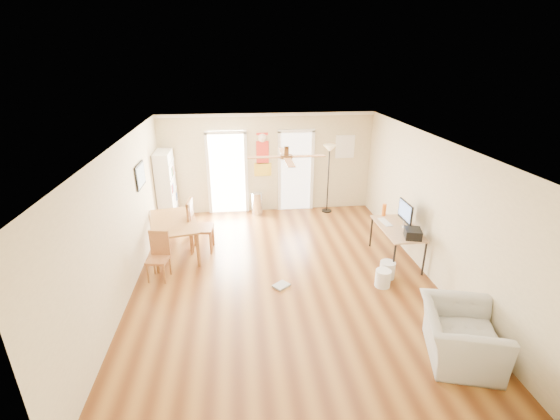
{
  "coord_description": "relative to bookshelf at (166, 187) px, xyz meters",
  "views": [
    {
      "loc": [
        -0.78,
        -6.25,
        3.94
      ],
      "look_at": [
        0.0,
        0.6,
        1.15
      ],
      "focal_mm": 24.67,
      "sensor_mm": 36.0,
      "label": 1
    }
  ],
  "objects": [
    {
      "name": "floor",
      "position": [
        2.55,
        -3.0,
        -0.9
      ],
      "size": [
        7.0,
        7.0,
        0.0
      ],
      "primitive_type": "plane",
      "color": "brown",
      "rests_on": "ground"
    },
    {
      "name": "ceiling",
      "position": [
        2.55,
        -3.0,
        1.7
      ],
      "size": [
        5.5,
        7.0,
        0.0
      ],
      "primitive_type": null,
      "color": "silver",
      "rests_on": "floor"
    },
    {
      "name": "wall_back",
      "position": [
        2.55,
        0.5,
        0.4
      ],
      "size": [
        5.5,
        0.04,
        2.6
      ],
      "primitive_type": null,
      "color": "beige",
      "rests_on": "floor"
    },
    {
      "name": "wall_front",
      "position": [
        2.55,
        -6.5,
        0.4
      ],
      "size": [
        5.5,
        0.04,
        2.6
      ],
      "primitive_type": null,
      "color": "beige",
      "rests_on": "floor"
    },
    {
      "name": "wall_left",
      "position": [
        -0.2,
        -3.0,
        0.4
      ],
      "size": [
        0.04,
        7.0,
        2.6
      ],
      "primitive_type": null,
      "color": "beige",
      "rests_on": "floor"
    },
    {
      "name": "wall_right",
      "position": [
        5.3,
        -3.0,
        0.4
      ],
      "size": [
        0.04,
        7.0,
        2.6
      ],
      "primitive_type": null,
      "color": "beige",
      "rests_on": "floor"
    },
    {
      "name": "crown_molding",
      "position": [
        2.55,
        -3.0,
        1.66
      ],
      "size": [
        5.5,
        7.0,
        0.08
      ],
      "primitive_type": null,
      "color": "white",
      "rests_on": "wall_back"
    },
    {
      "name": "kitchen_doorway",
      "position": [
        1.5,
        0.49,
        0.15
      ],
      "size": [
        0.9,
        0.1,
        2.1
      ],
      "primitive_type": null,
      "color": "white",
      "rests_on": "wall_back"
    },
    {
      "name": "bathroom_doorway",
      "position": [
        3.3,
        0.49,
        0.15
      ],
      "size": [
        0.8,
        0.1,
        2.1
      ],
      "primitive_type": null,
      "color": "white",
      "rests_on": "wall_back"
    },
    {
      "name": "wall_decal",
      "position": [
        2.42,
        0.48,
        0.65
      ],
      "size": [
        0.46,
        0.03,
        1.1
      ],
      "primitive_type": "cube",
      "color": "red",
      "rests_on": "wall_back"
    },
    {
      "name": "ac_grille",
      "position": [
        4.6,
        0.47,
        0.8
      ],
      "size": [
        0.5,
        0.04,
        0.6
      ],
      "primitive_type": "cube",
      "color": "white",
      "rests_on": "wall_back"
    },
    {
      "name": "framed_poster",
      "position": [
        -0.18,
        -1.6,
        0.8
      ],
      "size": [
        0.04,
        0.66,
        0.48
      ],
      "primitive_type": "cube",
      "color": "black",
      "rests_on": "wall_left"
    },
    {
      "name": "ceiling_fan",
      "position": [
        2.55,
        -3.3,
        1.53
      ],
      "size": [
        1.24,
        1.24,
        0.2
      ],
      "primitive_type": null,
      "color": "#593819",
      "rests_on": "ceiling"
    },
    {
      "name": "bookshelf",
      "position": [
        0.0,
        0.0,
        0.0
      ],
      "size": [
        0.54,
        0.87,
        1.81
      ],
      "primitive_type": null,
      "rotation": [
        0.0,
        0.0,
        -0.23
      ],
      "color": "white",
      "rests_on": "floor"
    },
    {
      "name": "dining_table",
      "position": [
        0.4,
        -1.76,
        -0.53
      ],
      "size": [
        1.19,
        1.66,
        0.75
      ],
      "primitive_type": null,
      "rotation": [
        0.0,
        0.0,
        0.2
      ],
      "color": "#986231",
      "rests_on": "floor"
    },
    {
      "name": "dining_chair_right_a",
      "position": [
        0.95,
        -1.58,
        -0.35
      ],
      "size": [
        0.46,
        0.46,
        1.11
      ],
      "primitive_type": null,
      "rotation": [
        0.0,
        0.0,
        1.55
      ],
      "color": "#9E5D33",
      "rests_on": "floor"
    },
    {
      "name": "dining_chair_right_b",
      "position": [
        0.95,
        -1.67,
        -0.34
      ],
      "size": [
        0.51,
        0.51,
        1.14
      ],
      "primitive_type": null,
      "rotation": [
        0.0,
        0.0,
        1.48
      ],
      "color": "#976330",
      "rests_on": "floor"
    },
    {
      "name": "dining_chair_near",
      "position": [
        0.22,
        -2.76,
        -0.45
      ],
      "size": [
        0.44,
        0.44,
        0.91
      ],
      "primitive_type": null,
      "rotation": [
        0.0,
        0.0,
        -0.19
      ],
      "color": "#AC6C37",
      "rests_on": "floor"
    },
    {
      "name": "trash_can",
      "position": [
        2.24,
        0.22,
        -0.61
      ],
      "size": [
        0.28,
        0.28,
        0.59
      ],
      "primitive_type": "cylinder",
      "rotation": [
        0.0,
        0.0,
        -0.03
      ],
      "color": "silver",
      "rests_on": "floor"
    },
    {
      "name": "torchiere_lamp",
      "position": [
        4.12,
        0.2,
        0.01
      ],
      "size": [
        0.4,
        0.4,
        1.82
      ],
      "primitive_type": null,
      "rotation": [
        0.0,
        0.0,
        -0.17
      ],
      "color": "black",
      "rests_on": "floor"
    },
    {
      "name": "computer_desk",
      "position": [
        4.91,
        -2.56,
        -0.54
      ],
      "size": [
        0.68,
        1.36,
        0.73
      ],
      "primitive_type": null,
      "color": "tan",
      "rests_on": "floor"
    },
    {
      "name": "imac",
      "position": [
        5.02,
        -2.57,
        0.1
      ],
      "size": [
        0.08,
        0.58,
        0.54
      ],
      "primitive_type": null,
      "rotation": [
        0.0,
        0.0,
        -0.0
      ],
      "color": "black",
      "rests_on": "computer_desk"
    },
    {
      "name": "keyboard",
      "position": [
        4.75,
        -2.28,
        -0.17
      ],
      "size": [
        0.17,
        0.44,
        0.02
      ],
      "primitive_type": "cube",
      "rotation": [
        0.0,
        0.0,
        0.07
      ],
      "color": "silver",
      "rests_on": "computer_desk"
    },
    {
      "name": "printer",
      "position": [
        5.0,
        -3.03,
        -0.09
      ],
      "size": [
        0.37,
        0.4,
        0.17
      ],
      "primitive_type": "cube",
      "rotation": [
        0.0,
        0.0,
        -0.27
      ],
      "color": "black",
      "rests_on": "computer_desk"
    },
    {
      "name": "orange_bottle",
      "position": [
        4.85,
        -1.93,
        -0.05
      ],
      "size": [
        0.1,
        0.1,
        0.26
      ],
      "primitive_type": "cylinder",
      "rotation": [
        0.0,
        0.0,
        -0.12
      ],
      "color": "#CC5C12",
      "rests_on": "computer_desk"
    },
    {
      "name": "wastebasket_a",
      "position": [
        4.31,
        -3.48,
        -0.74
      ],
      "size": [
        0.29,
        0.29,
        0.32
      ],
      "primitive_type": "cylinder",
      "rotation": [
        0.0,
        0.0,
        0.03
      ],
      "color": "white",
      "rests_on": "floor"
    },
    {
      "name": "wastebasket_b",
      "position": [
        4.5,
        -3.21,
        -0.74
      ],
      "size": [
        0.29,
        0.29,
        0.33
      ],
      "primitive_type": "cylinder",
      "rotation": [
        0.0,
        0.0,
        -0.01
      ],
      "color": "silver",
      "rests_on": "floor"
    },
    {
      "name": "floor_cloth",
      "position": [
        2.47,
        -3.29,
        -0.88
      ],
      "size": [
        0.35,
        0.34,
        0.04
      ],
      "primitive_type": "cube",
      "rotation": [
        0.0,
        0.0,
        0.68
      ],
      "color": "gray",
      "rests_on": "floor"
    },
    {
      "name": "armchair",
      "position": [
        4.7,
        -5.32,
        -0.54
      ],
      "size": [
        1.26,
        1.36,
        0.73
      ],
      "primitive_type": "imported",
      "rotation": [
        0.0,
        0.0,
        1.28
      ],
      "color": "#ABACA6",
      "rests_on": "floor"
    }
  ]
}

